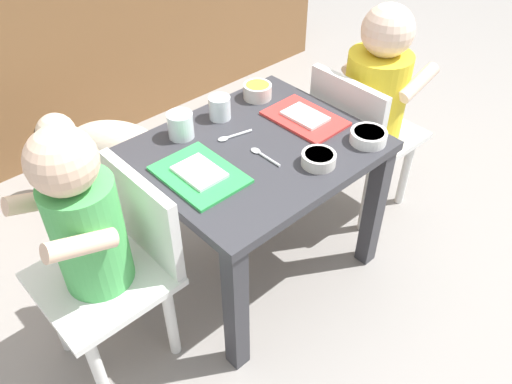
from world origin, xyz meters
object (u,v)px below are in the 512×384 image
seated_child_left (93,230)px  food_tray_right (306,118)px  food_tray_left (200,175)px  spoon_by_right_tray (232,136)px  dining_table (256,171)px  spoon_by_left_tray (263,155)px  dog (106,148)px  water_cup_left (220,109)px  water_cup_right (181,127)px  seated_child_right (374,92)px  veggie_bowl_far (368,136)px  cereal_bowl_right_side (257,91)px  cereal_bowl_left_side (319,159)px

seated_child_left → food_tray_right: size_ratio=3.24×
food_tray_left → spoon_by_right_tray: 0.18m
dining_table → spoon_by_left_tray: (-0.02, -0.04, 0.08)m
dog → spoon_by_left_tray: size_ratio=3.86×
water_cup_left → water_cup_right: size_ratio=0.93×
seated_child_right → spoon_by_left_tray: size_ratio=6.89×
seated_child_right → dog: bearing=136.6°
dog → veggie_bowl_far: 0.85m
seated_child_right → water_cup_left: size_ratio=10.93×
food_tray_right → cereal_bowl_right_side: 0.18m
dining_table → spoon_by_right_tray: size_ratio=5.81×
dining_table → seated_child_left: size_ratio=0.84×
food_tray_left → veggie_bowl_far: 0.44m
food_tray_right → veggie_bowl_far: (0.04, -0.18, 0.01)m
food_tray_right → water_cup_right: water_cup_right is taller
seated_child_left → food_tray_left: bearing=-4.6°
dog → food_tray_left: size_ratio=1.83×
food_tray_right → cereal_bowl_left_side: cereal_bowl_left_side is taller
food_tray_left → spoon_by_right_tray: bearing=24.8°
food_tray_right → cereal_bowl_left_side: size_ratio=2.54×
dining_table → cereal_bowl_right_side: 0.26m
water_cup_left → water_cup_right: bearing=-179.4°
water_cup_left → cereal_bowl_right_side: 0.15m
seated_child_right → water_cup_right: 0.59m
seated_child_left → cereal_bowl_left_side: (0.51, -0.18, 0.03)m
food_tray_left → spoon_by_left_tray: 0.17m
food_tray_left → spoon_by_right_tray: food_tray_left is taller
dining_table → dog: 0.59m
water_cup_right → cereal_bowl_right_side: water_cup_right is taller
dog → food_tray_left: (-0.02, -0.55, 0.23)m
seated_child_left → food_tray_right: (0.63, -0.02, 0.02)m
seated_child_right → spoon_by_right_tray: 0.48m
cereal_bowl_left_side → veggie_bowl_far: same height
seated_child_left → food_tray_left: (0.27, -0.02, 0.02)m
water_cup_right → spoon_by_left_tray: 0.23m
food_tray_right → spoon_by_left_tray: food_tray_right is taller
water_cup_left → spoon_by_left_tray: 0.21m
dining_table → veggie_bowl_far: 0.30m
dog → water_cup_left: (0.17, -0.39, 0.25)m
food_tray_left → cereal_bowl_right_side: cereal_bowl_right_side is taller
food_tray_right → cereal_bowl_right_side: size_ratio=2.62×
water_cup_right → cereal_bowl_left_side: 0.36m
food_tray_left → veggie_bowl_far: veggie_bowl_far is taller
cereal_bowl_left_side → spoon_by_left_tray: size_ratio=0.84×
water_cup_left → cereal_bowl_right_side: water_cup_left is taller
water_cup_right → cereal_bowl_right_side: 0.28m
seated_child_left → spoon_by_right_tray: (0.43, 0.05, 0.01)m
cereal_bowl_right_side → spoon_by_left_tray: cereal_bowl_right_side is taller
veggie_bowl_far → cereal_bowl_right_side: bearing=99.0°
seated_child_left → cereal_bowl_right_side: seated_child_left is taller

